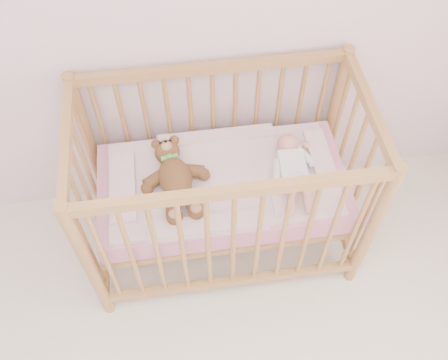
{
  "coord_description": "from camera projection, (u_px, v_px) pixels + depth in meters",
  "views": [
    {
      "loc": [
        0.2,
        0.19,
        2.53
      ],
      "look_at": [
        0.39,
        1.55,
        0.62
      ],
      "focal_mm": 40.0,
      "sensor_mm": 36.0,
      "label": 1
    }
  ],
  "objects": [
    {
      "name": "mattress",
      "position": [
        223.0,
        188.0,
        2.49
      ],
      "size": [
        1.22,
        0.62,
        0.13
      ],
      "primitive_type": "cube",
      "color": "#C87C97",
      "rests_on": "crib"
    },
    {
      "name": "blanket",
      "position": [
        223.0,
        179.0,
        2.43
      ],
      "size": [
        1.1,
        0.58,
        0.06
      ],
      "primitive_type": null,
      "color": "pink",
      "rests_on": "mattress"
    },
    {
      "name": "baby",
      "position": [
        293.0,
        165.0,
        2.39
      ],
      "size": [
        0.25,
        0.49,
        0.11
      ],
      "primitive_type": null,
      "rotation": [
        0.0,
        0.0,
        -0.05
      ],
      "color": "white",
      "rests_on": "blanket"
    },
    {
      "name": "teddy_bear",
      "position": [
        175.0,
        177.0,
        2.33
      ],
      "size": [
        0.42,
        0.54,
        0.14
      ],
      "primitive_type": null,
      "rotation": [
        0.0,
        0.0,
        0.15
      ],
      "color": "brown",
      "rests_on": "blanket"
    },
    {
      "name": "crib",
      "position": [
        223.0,
        186.0,
        2.48
      ],
      "size": [
        1.36,
        0.76,
        1.0
      ],
      "primitive_type": null,
      "color": "tan",
      "rests_on": "floor"
    }
  ]
}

